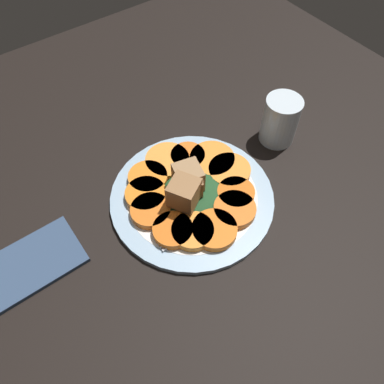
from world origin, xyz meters
TOP-DOWN VIEW (x-y plane):
  - table_slab at (0.00, 0.00)cm, footprint 120.00×120.00cm
  - plate at (0.00, 0.00)cm, footprint 27.93×27.93cm
  - carrot_slice_0 at (3.70, -6.78)cm, footprint 6.99×6.99cm
  - carrot_slice_1 at (5.96, -4.40)cm, footprint 6.34×6.34cm
  - carrot_slice_2 at (8.17, -0.04)cm, footprint 7.44×7.44cm
  - carrot_slice_3 at (7.27, 3.83)cm, footprint 8.11×8.11cm
  - carrot_slice_4 at (4.17, 6.98)cm, footprint 6.23×6.23cm
  - carrot_slice_5 at (0.64, 8.35)cm, footprint 7.94×7.94cm
  - carrot_slice_6 at (-4.25, 7.19)cm, footprint 6.86×6.86cm
  - carrot_slice_7 at (-6.44, 4.38)cm, footprint 6.96×6.96cm
  - carrot_slice_8 at (-7.54, 1.17)cm, footprint 6.61×6.61cm
  - carrot_slice_9 at (-6.65, -3.96)cm, footprint 6.44×6.44cm
  - carrot_slice_10 at (-4.23, -5.94)cm, footprint 6.77×6.77cm
  - carrot_slice_11 at (-1.31, -7.79)cm, footprint 7.23×7.23cm
  - center_pile at (-0.55, -0.05)cm, footprint 10.66×9.58cm
  - fork at (-1.03, -4.98)cm, footprint 18.68×2.43cm
  - water_glass at (21.68, 2.02)cm, footprint 6.67×6.67cm
  - napkin at (-27.38, 4.66)cm, footprint 15.78×9.47cm

SIDE VIEW (x-z plane):
  - table_slab at x=0.00cm, z-range 0.00..2.00cm
  - napkin at x=-27.38cm, z-range 2.00..2.80cm
  - plate at x=0.00cm, z-range 1.99..3.04cm
  - fork at x=-1.03cm, z-range 3.10..3.50cm
  - carrot_slice_0 at x=3.70cm, z-range 3.10..4.43cm
  - carrot_slice_1 at x=5.96cm, z-range 3.10..4.43cm
  - carrot_slice_2 at x=8.17cm, z-range 3.10..4.43cm
  - carrot_slice_3 at x=7.27cm, z-range 3.10..4.43cm
  - carrot_slice_4 at x=4.17cm, z-range 3.10..4.43cm
  - carrot_slice_5 at x=0.64cm, z-range 3.10..4.43cm
  - carrot_slice_6 at x=-4.25cm, z-range 3.10..4.43cm
  - carrot_slice_7 at x=-6.44cm, z-range 3.10..4.43cm
  - carrot_slice_8 at x=-7.54cm, z-range 3.10..4.43cm
  - carrot_slice_9 at x=-6.65cm, z-range 3.10..4.43cm
  - carrot_slice_10 at x=-4.23cm, z-range 3.10..4.43cm
  - carrot_slice_11 at x=-1.31cm, z-range 3.10..4.43cm
  - center_pile at x=-0.55cm, z-range 2.48..8.64cm
  - water_glass at x=21.68cm, z-range 2.00..11.24cm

